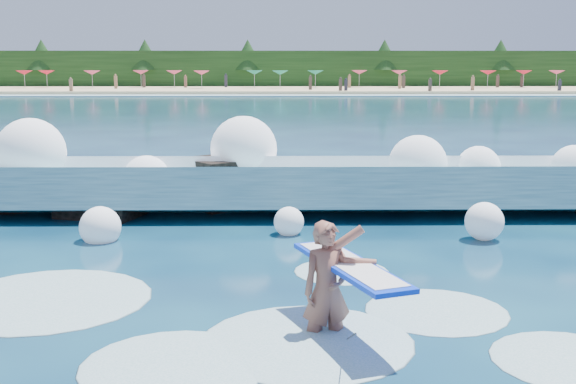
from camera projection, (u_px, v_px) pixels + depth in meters
The scene contains 11 objects.
ground at pixel (184, 300), 10.24m from camera, with size 200.00×200.00×0.00m, color #07203E.
beach at pixel (268, 90), 86.99m from camera, with size 140.00×20.00×0.40m, color tan.
wet_band at pixel (266, 95), 76.19m from camera, with size 140.00×5.00×0.08m, color silver.
treeline at pixel (269, 70), 96.44m from camera, with size 140.00×4.00×5.00m, color black.
breaking_wave at pixel (270, 187), 16.39m from camera, with size 17.90×2.79×1.54m.
rock_cluster at pixel (94, 191), 16.65m from camera, with size 8.23×3.27×1.33m.
surfer_with_board at pixel (332, 285), 8.82m from camera, with size 1.33×2.91×1.73m.
wave_spray at pixel (238, 165), 16.22m from camera, with size 14.81×4.67×2.25m.
surf_foam at pixel (221, 321), 9.41m from camera, with size 9.02×5.50×0.15m.
beach_umbrellas at pixel (270, 72), 88.65m from camera, with size 112.71×6.49×0.50m.
beachgoers at pixel (237, 83), 83.44m from camera, with size 103.42×13.64×1.92m.
Camera 1 is at (1.36, -9.83, 3.31)m, focal length 45.00 mm.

